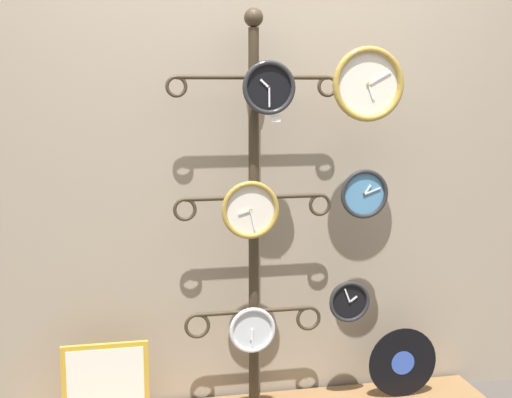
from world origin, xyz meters
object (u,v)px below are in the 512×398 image
Objects in this scene: clock_middle_right at (364,194)px; picture_frame at (106,383)px; display_stand at (254,279)px; clock_top_center at (269,88)px; clock_top_right at (368,84)px; clock_bottom_right at (349,301)px; clock_middle_center at (250,210)px; vinyl_record at (403,363)px; clock_bottom_center at (252,330)px.

picture_frame is (-1.15, 0.05, -0.81)m from clock_middle_right.
display_stand reaches higher than clock_top_center.
clock_top_right is at bearing -3.05° from picture_frame.
display_stand is 1.00m from clock_top_right.
display_stand is 0.45m from clock_bottom_right.
clock_bottom_right is at bearing 170.22° from clock_middle_right.
clock_middle_center reaches higher than picture_frame.
picture_frame is at bearing 179.05° from vinyl_record.
clock_middle_center is at bearing -176.25° from clock_bottom_right.
clock_top_center is at bearing -5.14° from picture_frame.
clock_middle_center is (-0.04, -0.10, 0.34)m from display_stand.
clock_bottom_right is (0.43, -0.07, -0.11)m from display_stand.
display_stand is 9.58× the size of clock_bottom_right.
clock_bottom_right reaches higher than clock_bottom_center.
clock_top_center is 0.64m from clock_middle_right.
picture_frame is (-0.71, 0.06, -1.28)m from clock_top_center.
clock_middle_center is (-0.52, -0.01, -0.53)m from clock_top_right.
clock_middle_center is (-0.08, -0.00, -0.52)m from clock_top_center.
clock_bottom_center is 1.07× the size of clock_bottom_right.
clock_top_right is 0.75m from clock_middle_center.
clock_middle_right reaches higher than vinyl_record.
clock_bottom_right reaches higher than vinyl_record.
clock_middle_center is 0.54m from clock_bottom_center.
clock_middle_right is (0.49, -0.08, 0.39)m from display_stand.
picture_frame is (-0.63, 0.07, -0.76)m from clock_middle_center.
clock_middle_center is at bearing -176.46° from vinyl_record.
clock_middle_center is at bearing 149.07° from clock_bottom_center.
display_stand reaches higher than vinyl_record.
clock_top_right is 1.29× the size of clock_middle_center.
clock_bottom_right reaches higher than picture_frame.
clock_bottom_right is at bearing 3.75° from clock_middle_center.
clock_bottom_right is at bearing -176.81° from vinyl_record.
clock_middle_right is at bearing 2.30° from clock_middle_center.
clock_bottom_center is at bearing -30.93° from clock_middle_center.
clock_middle_right is 0.85m from vinyl_record.
clock_middle_right is at bearing 2.10° from clock_top_center.
display_stand is at bearing 113.93° from clock_top_center.
display_stand is at bearing 170.24° from clock_bottom_right.
clock_bottom_right is (0.47, 0.03, -0.45)m from clock_middle_center.
clock_top_center reaches higher than clock_bottom_center.
picture_frame reaches higher than vinyl_record.
clock_top_center is at bearing -177.90° from clock_middle_right.
picture_frame is at bearing 174.86° from clock_top_center.
vinyl_record is (0.22, 0.04, -1.30)m from clock_top_right.
clock_top_center is 0.44m from clock_top_right.
clock_middle_right is at bearing -2.38° from picture_frame.
clock_bottom_center is 0.55× the size of picture_frame.
clock_top_right is 0.87× the size of picture_frame.
display_stand is 0.79m from picture_frame.
clock_bottom_center is at bearing -176.10° from vinyl_record.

